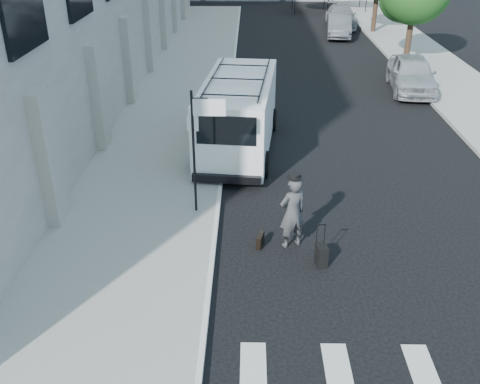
{
  "coord_description": "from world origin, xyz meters",
  "views": [
    {
      "loc": [
        -1.12,
        -9.98,
        7.68
      ],
      "look_at": [
        -1.34,
        2.14,
        1.3
      ],
      "focal_mm": 40.0,
      "sensor_mm": 36.0,
      "label": 1
    }
  ],
  "objects_px": {
    "suitcase": "(321,255)",
    "cargo_van": "(239,113)",
    "parked_car_a": "(412,74)",
    "parked_car_c": "(341,16)",
    "businessman": "(293,213)",
    "parked_car_b": "(339,26)",
    "briefcase": "(260,240)"
  },
  "relations": [
    {
      "from": "suitcase",
      "to": "cargo_van",
      "type": "height_order",
      "value": "cargo_van"
    },
    {
      "from": "cargo_van",
      "to": "parked_car_b",
      "type": "distance_m",
      "value": 20.71
    },
    {
      "from": "cargo_van",
      "to": "parked_car_b",
      "type": "bearing_deg",
      "value": 77.36
    },
    {
      "from": "suitcase",
      "to": "parked_car_c",
      "type": "bearing_deg",
      "value": 69.69
    },
    {
      "from": "parked_car_a",
      "to": "briefcase",
      "type": "bearing_deg",
      "value": -112.78
    },
    {
      "from": "parked_car_c",
      "to": "parked_car_b",
      "type": "bearing_deg",
      "value": -95.91
    },
    {
      "from": "businessman",
      "to": "cargo_van",
      "type": "bearing_deg",
      "value": -101.73
    },
    {
      "from": "suitcase",
      "to": "cargo_van",
      "type": "bearing_deg",
      "value": 95.29
    },
    {
      "from": "parked_car_c",
      "to": "suitcase",
      "type": "bearing_deg",
      "value": -94.99
    },
    {
      "from": "cargo_van",
      "to": "parked_car_a",
      "type": "relative_size",
      "value": 1.46
    },
    {
      "from": "parked_car_a",
      "to": "parked_car_c",
      "type": "xyz_separation_m",
      "value": [
        -0.96,
        16.18,
        -0.08
      ]
    },
    {
      "from": "businessman",
      "to": "parked_car_b",
      "type": "xyz_separation_m",
      "value": [
        5.01,
        26.13,
        -0.24
      ]
    },
    {
      "from": "cargo_van",
      "to": "parked_car_b",
      "type": "height_order",
      "value": "cargo_van"
    },
    {
      "from": "cargo_van",
      "to": "briefcase",
      "type": "bearing_deg",
      "value": -78.53
    },
    {
      "from": "briefcase",
      "to": "parked_car_a",
      "type": "relative_size",
      "value": 0.09
    },
    {
      "from": "cargo_van",
      "to": "businessman",
      "type": "bearing_deg",
      "value": -71.6
    },
    {
      "from": "parked_car_a",
      "to": "parked_car_b",
      "type": "bearing_deg",
      "value": 103.07
    },
    {
      "from": "briefcase",
      "to": "parked_car_c",
      "type": "xyz_separation_m",
      "value": [
        6.46,
        29.85,
        0.58
      ]
    },
    {
      "from": "parked_car_a",
      "to": "parked_car_c",
      "type": "height_order",
      "value": "parked_car_a"
    },
    {
      "from": "suitcase",
      "to": "parked_car_b",
      "type": "xyz_separation_m",
      "value": [
        4.33,
        26.97,
        0.45
      ]
    },
    {
      "from": "businessman",
      "to": "parked_car_a",
      "type": "xyz_separation_m",
      "value": [
        6.62,
        13.61,
        -0.15
      ]
    },
    {
      "from": "suitcase",
      "to": "parked_car_a",
      "type": "relative_size",
      "value": 0.22
    },
    {
      "from": "businessman",
      "to": "suitcase",
      "type": "height_order",
      "value": "businessman"
    },
    {
      "from": "businessman",
      "to": "parked_car_b",
      "type": "bearing_deg",
      "value": -125.39
    },
    {
      "from": "businessman",
      "to": "suitcase",
      "type": "relative_size",
      "value": 1.83
    },
    {
      "from": "businessman",
      "to": "briefcase",
      "type": "distance_m",
      "value": 1.13
    },
    {
      "from": "briefcase",
      "to": "suitcase",
      "type": "height_order",
      "value": "suitcase"
    },
    {
      "from": "suitcase",
      "to": "parked_car_b",
      "type": "relative_size",
      "value": 0.24
    },
    {
      "from": "businessman",
      "to": "suitcase",
      "type": "distance_m",
      "value": 1.28
    },
    {
      "from": "businessman",
      "to": "cargo_van",
      "type": "distance_m",
      "value": 6.64
    },
    {
      "from": "parked_car_c",
      "to": "parked_car_a",
      "type": "bearing_deg",
      "value": -82.36
    },
    {
      "from": "businessman",
      "to": "parked_car_c",
      "type": "xyz_separation_m",
      "value": [
        5.67,
        29.8,
        -0.22
      ]
    }
  ]
}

